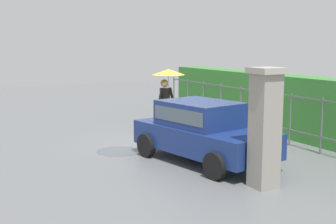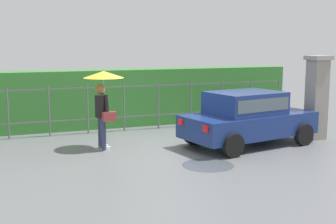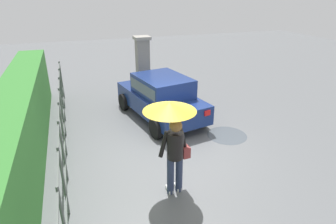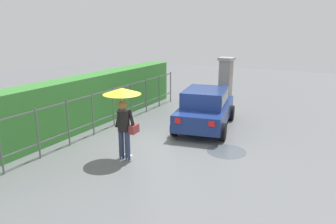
# 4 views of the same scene
# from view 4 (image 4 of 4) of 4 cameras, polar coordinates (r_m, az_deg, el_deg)

# --- Properties ---
(ground_plane) EXTENTS (40.00, 40.00, 0.00)m
(ground_plane) POSITION_cam_4_polar(r_m,az_deg,el_deg) (10.32, 0.15, -5.72)
(ground_plane) COLOR slate
(car) EXTENTS (3.95, 2.41, 1.48)m
(car) POSITION_cam_4_polar(r_m,az_deg,el_deg) (11.77, 6.77, 0.94)
(car) COLOR navy
(car) RESTS_ON ground
(pedestrian) EXTENTS (1.06, 1.06, 2.06)m
(pedestrian) POSITION_cam_4_polar(r_m,az_deg,el_deg) (8.83, -8.12, 0.97)
(pedestrian) COLOR #2D3856
(pedestrian) RESTS_ON ground
(gate_pillar) EXTENTS (0.60, 0.60, 2.42)m
(gate_pillar) POSITION_cam_4_polar(r_m,az_deg,el_deg) (13.80, 10.31, 4.79)
(gate_pillar) COLOR gray
(gate_pillar) RESTS_ON ground
(fence_section) EXTENTS (10.46, 0.05, 1.50)m
(fence_section) POSITION_cam_4_polar(r_m,az_deg,el_deg) (11.62, -11.57, 0.64)
(fence_section) COLOR #59605B
(fence_section) RESTS_ON ground
(hedge_row) EXTENTS (11.41, 0.90, 1.90)m
(hedge_row) POSITION_cam_4_polar(r_m,az_deg,el_deg) (12.21, -15.06, 1.74)
(hedge_row) COLOR #387F33
(hedge_row) RESTS_ON ground
(puddle_near) EXTENTS (1.20, 1.20, 0.00)m
(puddle_near) POSITION_cam_4_polar(r_m,az_deg,el_deg) (9.86, 10.52, -7.01)
(puddle_near) COLOR #4C545B
(puddle_near) RESTS_ON ground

